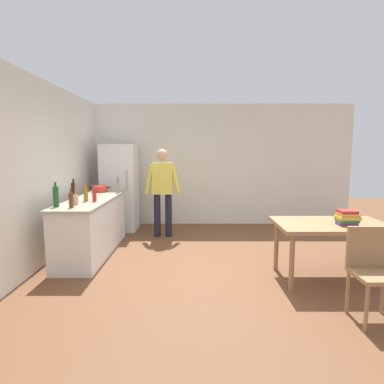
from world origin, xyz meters
name	(u,v)px	position (x,y,z in m)	size (l,w,h in m)	color
ground_plane	(218,271)	(0.00, 0.00, 0.00)	(14.00, 14.00, 0.00)	brown
wall_back	(208,165)	(0.00, 3.00, 1.35)	(6.40, 0.12, 2.70)	silver
wall_left	(33,173)	(-2.60, 0.20, 1.35)	(0.12, 5.60, 2.70)	silver
kitchen_counter	(91,226)	(-2.00, 0.80, 0.45)	(0.64, 2.20, 0.90)	white
refrigerator	(119,188)	(-1.90, 2.40, 0.90)	(0.70, 0.67, 1.80)	white
person	(161,187)	(-0.95, 1.85, 0.98)	(0.70, 0.22, 1.70)	#1E1E2D
dining_table	(330,229)	(1.40, -0.30, 0.67)	(1.40, 0.90, 0.75)	#9E754C
chair	(371,266)	(1.40, -1.27, 0.53)	(0.42, 0.42, 0.91)	#9E754C
cooking_pot	(98,189)	(-2.11, 1.67, 0.96)	(0.40, 0.28, 0.12)	red
utensil_jar	(73,199)	(-2.06, 0.22, 0.98)	(0.11, 0.11, 0.32)	tan
bottle_vinegar_tall	(117,186)	(-1.74, 1.54, 1.04)	(0.06, 0.06, 0.32)	gray
bottle_wine_dark	(72,192)	(-2.20, 0.58, 1.05)	(0.08, 0.08, 0.34)	black
bottle_oil_amber	(84,194)	(-2.01, 0.55, 1.02)	(0.06, 0.06, 0.28)	#996619
bottle_wine_green	(54,196)	(-2.25, 0.05, 1.05)	(0.08, 0.08, 0.34)	#1E5123
bottle_beer_brown	(70,200)	(-2.02, -0.02, 1.01)	(0.06, 0.06, 0.26)	#5B3314
bottle_sauce_red	(93,195)	(-1.87, 0.53, 1.00)	(0.06, 0.06, 0.24)	#B22319
book_stack	(346,217)	(1.55, -0.40, 0.84)	(0.25, 0.21, 0.18)	#753D7F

